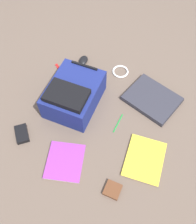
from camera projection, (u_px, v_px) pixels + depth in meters
ground_plane at (100, 115)px, 1.72m from camera, size 3.35×3.35×0.00m
backpack at (74, 95)px, 1.69m from camera, size 0.37×0.44×0.21m
laptop at (152, 99)px, 1.77m from camera, size 0.42×0.40×0.03m
book_blue at (65, 162)px, 1.54m from camera, size 0.22×0.24×0.02m
book_manual at (144, 159)px, 1.55m from camera, size 0.25×0.30×0.02m
computer_mouse at (83, 60)px, 1.95m from camera, size 0.07×0.10×0.03m
cable_coil at (120, 72)px, 1.91m from camera, size 0.12×0.12×0.01m
power_brick at (22, 134)px, 1.63m from camera, size 0.12×0.14×0.03m
pen_blue at (118, 123)px, 1.69m from camera, size 0.05×0.14×0.01m
earbud_pouch at (113, 190)px, 1.45m from camera, size 0.11×0.11×0.02m
usb_stick at (57, 66)px, 1.94m from camera, size 0.04×0.05×0.01m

